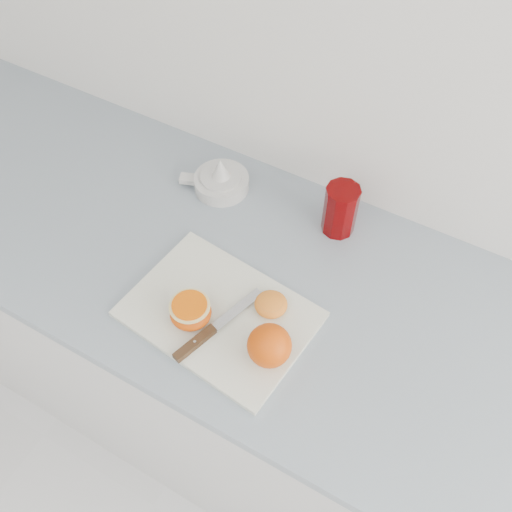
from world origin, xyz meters
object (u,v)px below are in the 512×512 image
object	(u,v)px
citrus_juicer	(221,180)
red_tumbler	(340,211)
counter	(268,375)
cutting_board	(219,314)
half_orange	(191,312)

from	to	relation	value
citrus_juicer	red_tumbler	distance (m)	0.29
counter	citrus_juicer	size ratio (longest dim) A/B	15.30
counter	citrus_juicer	bearing A→B (deg)	142.77
counter	cutting_board	xyz separation A→B (m)	(-0.05, -0.12, 0.45)
cutting_board	red_tumbler	distance (m)	0.34
citrus_juicer	red_tumbler	world-z (taller)	red_tumbler
cutting_board	red_tumbler	bearing A→B (deg)	71.38
counter	half_orange	world-z (taller)	half_orange
red_tumbler	counter	bearing A→B (deg)	-105.85
cutting_board	half_orange	distance (m)	0.06
half_orange	counter	bearing A→B (deg)	60.39
cutting_board	red_tumbler	size ratio (longest dim) A/B	2.90
counter	cutting_board	size ratio (longest dim) A/B	6.97
counter	red_tumbler	xyz separation A→B (m)	(0.06, 0.20, 0.50)
cutting_board	red_tumbler	world-z (taller)	red_tumbler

